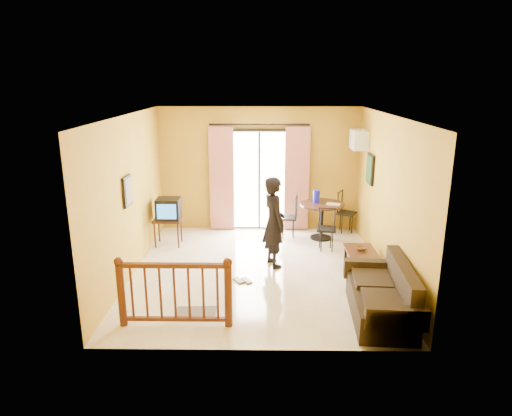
{
  "coord_description": "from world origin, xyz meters",
  "views": [
    {
      "loc": [
        0.07,
        -7.67,
        3.39
      ],
      "look_at": [
        -0.04,
        0.2,
        1.15
      ],
      "focal_mm": 32.0,
      "sensor_mm": 36.0,
      "label": 1
    }
  ],
  "objects_px": {
    "television": "(169,209)",
    "coffee_table": "(362,259)",
    "sofa": "(384,298)",
    "standing_person": "(274,222)",
    "dining_table": "(322,211)"
  },
  "relations": [
    {
      "from": "sofa",
      "to": "standing_person",
      "type": "distance_m",
      "value": 2.54
    },
    {
      "from": "sofa",
      "to": "coffee_table",
      "type": "bearing_deg",
      "value": 93.95
    },
    {
      "from": "dining_table",
      "to": "standing_person",
      "type": "height_order",
      "value": "standing_person"
    },
    {
      "from": "television",
      "to": "dining_table",
      "type": "bearing_deg",
      "value": 7.49
    },
    {
      "from": "television",
      "to": "sofa",
      "type": "xyz_separation_m",
      "value": [
        3.72,
        -2.98,
        -0.48
      ]
    },
    {
      "from": "sofa",
      "to": "standing_person",
      "type": "xyz_separation_m",
      "value": [
        -1.57,
        1.93,
        0.54
      ]
    },
    {
      "from": "television",
      "to": "sofa",
      "type": "distance_m",
      "value": 4.8
    },
    {
      "from": "coffee_table",
      "to": "standing_person",
      "type": "relative_size",
      "value": 0.55
    },
    {
      "from": "television",
      "to": "standing_person",
      "type": "relative_size",
      "value": 0.29
    },
    {
      "from": "standing_person",
      "to": "television",
      "type": "bearing_deg",
      "value": 42.32
    },
    {
      "from": "dining_table",
      "to": "sofa",
      "type": "height_order",
      "value": "sofa"
    },
    {
      "from": "dining_table",
      "to": "sofa",
      "type": "bearing_deg",
      "value": -81.86
    },
    {
      "from": "dining_table",
      "to": "standing_person",
      "type": "distance_m",
      "value": 1.86
    },
    {
      "from": "television",
      "to": "coffee_table",
      "type": "distance_m",
      "value": 4.02
    },
    {
      "from": "television",
      "to": "coffee_table",
      "type": "relative_size",
      "value": 0.52
    }
  ]
}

